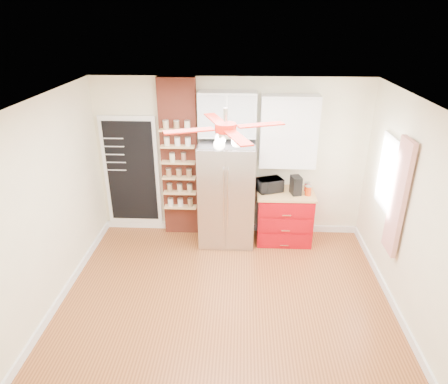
{
  "coord_description": "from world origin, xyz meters",
  "views": [
    {
      "loc": [
        0.19,
        -4.32,
        3.6
      ],
      "look_at": [
        -0.06,
        0.9,
        1.24
      ],
      "focal_mm": 32.0,
      "sensor_mm": 36.0,
      "label": 1
    }
  ],
  "objects_px": {
    "red_cabinet": "(284,216)",
    "coffee_maker": "(296,185)",
    "fridge": "(227,194)",
    "pantry_jar_oats": "(172,158)",
    "ceiling_fan": "(226,128)",
    "toaster_oven": "(270,185)",
    "canister_left": "(308,191)"
  },
  "relations": [
    {
      "from": "red_cabinet",
      "to": "canister_left",
      "type": "height_order",
      "value": "canister_left"
    },
    {
      "from": "coffee_maker",
      "to": "fridge",
      "type": "bearing_deg",
      "value": 166.28
    },
    {
      "from": "ceiling_fan",
      "to": "canister_left",
      "type": "xyz_separation_m",
      "value": [
        1.26,
        1.58,
        -1.45
      ]
    },
    {
      "from": "red_cabinet",
      "to": "fridge",
      "type": "bearing_deg",
      "value": -177.05
    },
    {
      "from": "fridge",
      "to": "red_cabinet",
      "type": "distance_m",
      "value": 1.06
    },
    {
      "from": "ceiling_fan",
      "to": "pantry_jar_oats",
      "type": "height_order",
      "value": "ceiling_fan"
    },
    {
      "from": "ceiling_fan",
      "to": "toaster_oven",
      "type": "height_order",
      "value": "ceiling_fan"
    },
    {
      "from": "fridge",
      "to": "toaster_oven",
      "type": "bearing_deg",
      "value": 7.02
    },
    {
      "from": "fridge",
      "to": "pantry_jar_oats",
      "type": "relative_size",
      "value": 12.39
    },
    {
      "from": "red_cabinet",
      "to": "coffee_maker",
      "type": "xyz_separation_m",
      "value": [
        0.15,
        -0.05,
        0.6
      ]
    },
    {
      "from": "coffee_maker",
      "to": "canister_left",
      "type": "height_order",
      "value": "coffee_maker"
    },
    {
      "from": "ceiling_fan",
      "to": "red_cabinet",
      "type": "bearing_deg",
      "value": 61.29
    },
    {
      "from": "pantry_jar_oats",
      "to": "canister_left",
      "type": "bearing_deg",
      "value": -4.41
    },
    {
      "from": "fridge",
      "to": "coffee_maker",
      "type": "relative_size",
      "value": 5.77
    },
    {
      "from": "red_cabinet",
      "to": "coffee_maker",
      "type": "relative_size",
      "value": 3.1
    },
    {
      "from": "coffee_maker",
      "to": "pantry_jar_oats",
      "type": "height_order",
      "value": "pantry_jar_oats"
    },
    {
      "from": "fridge",
      "to": "toaster_oven",
      "type": "distance_m",
      "value": 0.72
    },
    {
      "from": "ceiling_fan",
      "to": "canister_left",
      "type": "height_order",
      "value": "ceiling_fan"
    },
    {
      "from": "red_cabinet",
      "to": "coffee_maker",
      "type": "distance_m",
      "value": 0.62
    },
    {
      "from": "toaster_oven",
      "to": "coffee_maker",
      "type": "xyz_separation_m",
      "value": [
        0.42,
        -0.09,
        0.04
      ]
    },
    {
      "from": "ceiling_fan",
      "to": "toaster_oven",
      "type": "distance_m",
      "value": 2.32
    },
    {
      "from": "ceiling_fan",
      "to": "pantry_jar_oats",
      "type": "xyz_separation_m",
      "value": [
        -0.94,
        1.75,
        -0.98
      ]
    },
    {
      "from": "ceiling_fan",
      "to": "coffee_maker",
      "type": "xyz_separation_m",
      "value": [
        1.07,
        1.63,
        -1.37
      ]
    },
    {
      "from": "fridge",
      "to": "canister_left",
      "type": "height_order",
      "value": "fridge"
    },
    {
      "from": "ceiling_fan",
      "to": "toaster_oven",
      "type": "xyz_separation_m",
      "value": [
        0.65,
        1.72,
        -1.41
      ]
    },
    {
      "from": "coffee_maker",
      "to": "ceiling_fan",
      "type": "bearing_deg",
      "value": -136.81
    },
    {
      "from": "red_cabinet",
      "to": "canister_left",
      "type": "bearing_deg",
      "value": -15.81
    },
    {
      "from": "toaster_oven",
      "to": "red_cabinet",
      "type": "bearing_deg",
      "value": -30.11
    },
    {
      "from": "ceiling_fan",
      "to": "pantry_jar_oats",
      "type": "bearing_deg",
      "value": 118.25
    },
    {
      "from": "fridge",
      "to": "pantry_jar_oats",
      "type": "height_order",
      "value": "fridge"
    },
    {
      "from": "ceiling_fan",
      "to": "toaster_oven",
      "type": "relative_size",
      "value": 3.53
    },
    {
      "from": "canister_left",
      "to": "pantry_jar_oats",
      "type": "xyz_separation_m",
      "value": [
        -2.21,
        0.17,
        0.47
      ]
    }
  ]
}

